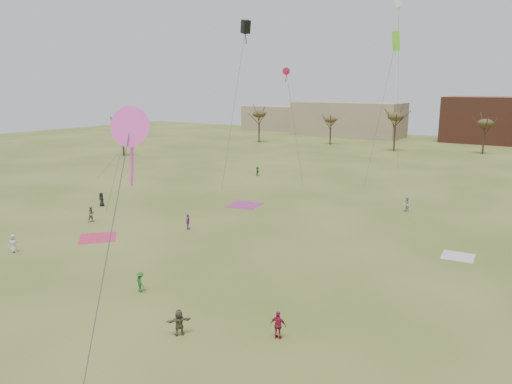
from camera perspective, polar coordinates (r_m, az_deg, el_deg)
The scene contains 18 objects.
ground at distance 36.34m, azimuth -10.73°, elevation -11.91°, with size 260.00×260.00×0.00m, color #415219.
flyer_near_left at distance 49.54m, azimuth -26.46°, elevation -5.39°, with size 0.80×0.52×1.64m, color silver.
flyer_near_center at distance 37.18m, azimuth -13.34°, elevation -10.18°, with size 0.98×0.56×1.52m, color #216327.
spectator_fore_a at distance 30.06m, azimuth 2.62°, elevation -15.25°, with size 1.01×0.42×1.73m, color #A21B3E.
spectator_fore_b at distance 56.99m, azimuth -18.63°, elevation -2.46°, with size 0.87×0.68×1.79m, color #897D57.
spectator_fore_c at distance 30.79m, azimuth -8.96°, elevation -14.79°, with size 1.52×0.49×1.64m, color brown.
flyer_mid_a at distance 64.16m, azimuth -17.58°, elevation -0.82°, with size 0.84×0.55×1.72m, color black.
spectator_mid_d at distance 51.77m, azimuth -7.95°, elevation -3.45°, with size 0.98×0.41×1.67m, color #A846A6.
spectator_mid_e at distance 61.06m, azimuth 17.18°, elevation -1.39°, with size 0.89×0.69×1.83m, color #BCBCBC.
flyer_far_a at distance 82.13m, azimuth 0.17°, elevation 2.46°, with size 1.43×0.46×1.54m, color #246E2A.
blanket_red at distance 51.19m, azimuth -17.98°, elevation -5.10°, with size 3.45×3.45×0.03m, color #CC2853.
blanket_cream at distance 47.03m, azimuth 22.49°, elevation -6.98°, with size 2.67×2.67×0.03m, color silver.
blanket_plum at distance 61.90m, azimuth -1.35°, elevation -1.53°, with size 3.83×3.83×0.03m, color #9B2F7C.
kites_aloft at distance 65.36m, azimuth 8.74°, elevation 18.09°, with size 72.88×76.67×27.89m.
tree_line at distance 106.21m, azimuth 19.22°, elevation 7.45°, with size 117.44×49.32×8.91m.
building_tan at distance 150.65m, azimuth 10.69°, elevation 8.33°, with size 32.00×14.00×10.00m, color #937F60.
building_brick at distance 144.94m, azimuth 26.35°, elevation 7.54°, with size 26.00×16.00×12.00m, color brown.
building_tan_west at distance 170.62m, azimuth 2.21°, elevation 8.63°, with size 20.00×12.00×8.00m, color #937F60.
Camera 1 is at (23.48, -23.49, 14.74)m, focal length 34.29 mm.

